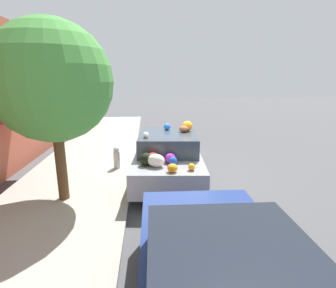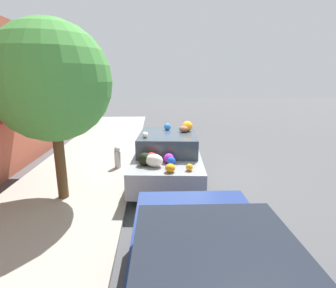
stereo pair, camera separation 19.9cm
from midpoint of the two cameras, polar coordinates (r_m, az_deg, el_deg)
ground_plane at (r=7.91m, az=-0.43°, el=-7.48°), size 60.00×60.00×0.00m
sidewalk_curb at (r=8.17m, az=-19.83°, el=-7.23°), size 24.00×3.20×0.11m
street_tree at (r=6.35m, az=-24.73°, el=12.12°), size 2.62×2.62×4.05m
fire_hydrant at (r=8.52m, az=-11.78°, el=-2.91°), size 0.20×0.20×0.70m
art_car at (r=7.61m, az=-0.79°, el=-2.44°), size 4.39×2.10×1.71m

